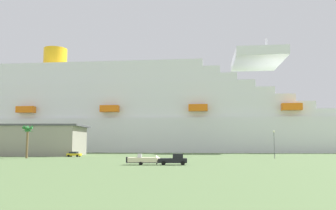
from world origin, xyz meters
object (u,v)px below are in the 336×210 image
street_lamp (274,140)px  parked_car_yellow_taxi (74,154)px  cruise_ship (117,116)px  pickup_truck (174,160)px  palm_tree (28,132)px  small_boat_on_trailer (146,160)px

street_lamp → parked_car_yellow_taxi: size_ratio=1.68×
cruise_ship → pickup_truck: (29.97, -95.72, -15.74)m
pickup_truck → street_lamp: (26.72, 27.78, 3.99)m
palm_tree → street_lamp: palm_tree is taller
palm_tree → pickup_truck: bearing=-32.4°
cruise_ship → pickup_truck: 101.53m
small_boat_on_trailer → street_lamp: bearing=41.0°
pickup_truck → cruise_ship: bearing=107.4°
small_boat_on_trailer → palm_tree: size_ratio=0.88×
pickup_truck → palm_tree: 50.03m
parked_car_yellow_taxi → street_lamp: bearing=-9.2°
pickup_truck → parked_car_yellow_taxi: (-31.90, 37.29, -0.21)m
pickup_truck → parked_car_yellow_taxi: bearing=130.6°
small_boat_on_trailer → parked_car_yellow_taxi: 45.86m
pickup_truck → small_boat_on_trailer: pickup_truck is taller
small_boat_on_trailer → street_lamp: (32.20, 27.98, 4.07)m
pickup_truck → street_lamp: bearing=46.1°
small_boat_on_trailer → parked_car_yellow_taxi: size_ratio=1.76×
cruise_ship → pickup_truck: size_ratio=45.85×
cruise_ship → small_boat_on_trailer: 100.25m
palm_tree → parked_car_yellow_taxi: palm_tree is taller
cruise_ship → palm_tree: 70.79m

